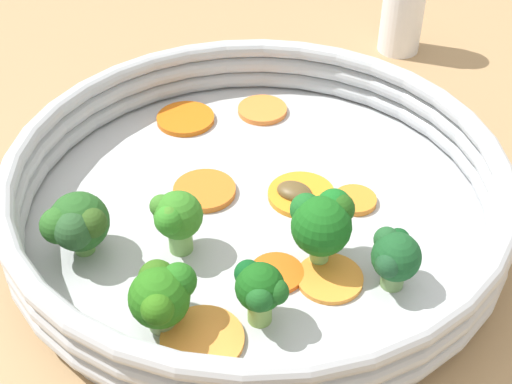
% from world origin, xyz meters
% --- Properties ---
extents(ground_plane, '(4.00, 4.00, 0.00)m').
position_xyz_m(ground_plane, '(0.00, 0.00, 0.00)').
color(ground_plane, '#9F7B52').
extents(skillet, '(0.32, 0.32, 0.01)m').
position_xyz_m(skillet, '(0.00, 0.00, 0.01)').
color(skillet, '#B2B5B7').
rests_on(skillet, ground_plane).
extents(skillet_rim_wall, '(0.33, 0.33, 0.04)m').
position_xyz_m(skillet_rim_wall, '(0.00, 0.00, 0.03)').
color(skillet_rim_wall, '#B2B6BC').
rests_on(skillet_rim_wall, skillet).
extents(skillet_rivet_left, '(0.01, 0.01, 0.01)m').
position_xyz_m(skillet_rivet_left, '(-0.01, 0.15, 0.02)').
color(skillet_rivet_left, '#B3B6B3').
rests_on(skillet_rivet_left, skillet).
extents(carrot_slice_0, '(0.05, 0.05, 0.00)m').
position_xyz_m(carrot_slice_0, '(0.04, -0.11, 0.01)').
color(carrot_slice_0, orange).
rests_on(carrot_slice_0, skillet).
extents(carrot_slice_1, '(0.04, 0.04, 0.00)m').
position_xyz_m(carrot_slice_1, '(-0.06, -0.03, 0.01)').
color(carrot_slice_1, orange).
rests_on(carrot_slice_1, skillet).
extents(carrot_slice_2, '(0.06, 0.06, 0.00)m').
position_xyz_m(carrot_slice_2, '(-0.02, 0.12, 0.01)').
color(carrot_slice_2, orange).
rests_on(carrot_slice_2, skillet).
extents(carrot_slice_3, '(0.06, 0.06, 0.00)m').
position_xyz_m(carrot_slice_3, '(0.10, -0.07, 0.01)').
color(carrot_slice_3, orange).
rests_on(carrot_slice_3, skillet).
extents(carrot_slice_4, '(0.06, 0.06, 0.00)m').
position_xyz_m(carrot_slice_4, '(-0.07, 0.04, 0.01)').
color(carrot_slice_4, orange).
rests_on(carrot_slice_4, skillet).
extents(carrot_slice_5, '(0.05, 0.05, 0.00)m').
position_xyz_m(carrot_slice_5, '(-0.02, -0.02, 0.01)').
color(carrot_slice_5, orange).
rests_on(carrot_slice_5, skillet).
extents(carrot_slice_6, '(0.04, 0.04, 0.00)m').
position_xyz_m(carrot_slice_6, '(-0.04, 0.05, 0.01)').
color(carrot_slice_6, orange).
rests_on(carrot_slice_6, skillet).
extents(carrot_slice_7, '(0.05, 0.05, 0.00)m').
position_xyz_m(carrot_slice_7, '(0.04, -0.00, 0.01)').
color(carrot_slice_7, orange).
rests_on(carrot_slice_7, skillet).
extents(broccoli_floret_0, '(0.03, 0.04, 0.04)m').
position_xyz_m(broccoli_floret_0, '(-0.10, 0.03, 0.04)').
color(broccoli_floret_0, '#688A4F').
rests_on(broccoli_floret_0, skillet).
extents(broccoli_floret_1, '(0.03, 0.03, 0.04)m').
position_xyz_m(broccoli_floret_1, '(-0.04, 0.09, 0.04)').
color(broccoli_floret_1, '#7DA54D').
rests_on(broccoli_floret_1, skillet).
extents(broccoli_floret_2, '(0.04, 0.04, 0.04)m').
position_xyz_m(broccoli_floret_2, '(0.01, 0.11, 0.04)').
color(broccoli_floret_2, '#7A955D').
rests_on(broccoli_floret_2, skillet).
extents(broccoli_floret_3, '(0.04, 0.04, 0.04)m').
position_xyz_m(broccoli_floret_3, '(0.08, 0.09, 0.04)').
color(broccoli_floret_3, '#6BA050').
rests_on(broccoli_floret_3, skillet).
extents(broccoli_floret_4, '(0.03, 0.04, 0.04)m').
position_xyz_m(broccoli_floret_4, '(0.03, 0.06, 0.04)').
color(broccoli_floret_4, '#73A555').
rests_on(broccoli_floret_4, skillet).
extents(broccoli_floret_5, '(0.04, 0.04, 0.05)m').
position_xyz_m(broccoli_floret_5, '(-0.06, 0.03, 0.04)').
color(broccoli_floret_5, '#81B15F').
rests_on(broccoli_floret_5, skillet).
extents(mushroom_piece_0, '(0.03, 0.02, 0.01)m').
position_xyz_m(mushroom_piece_0, '(-0.02, -0.02, 0.02)').
color(mushroom_piece_0, brown).
rests_on(mushroom_piece_0, skillet).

